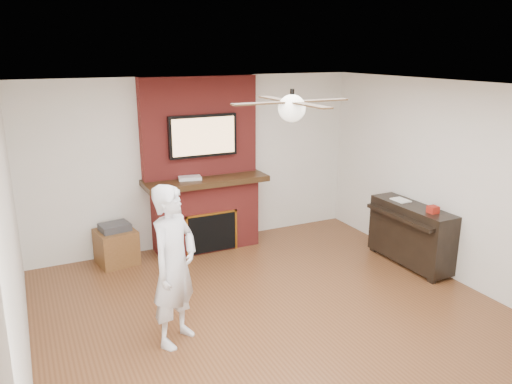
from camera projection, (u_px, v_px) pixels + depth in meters
name	position (u px, v px, depth m)	size (l,w,h in m)	color
room_shell	(290.00, 216.00, 4.99)	(5.36, 5.86, 2.86)	#542F18
fireplace	(203.00, 182.00, 7.26)	(1.78, 0.64, 2.50)	maroon
tv	(203.00, 136.00, 7.04)	(1.00, 0.08, 0.60)	black
ceiling_fan	(292.00, 107.00, 4.69)	(1.21, 1.21, 0.31)	black
person	(174.00, 266.00, 4.86)	(0.60, 0.40, 1.64)	silver
side_table	(116.00, 245.00, 6.86)	(0.57, 0.57, 0.57)	brown
piano	(410.00, 233.00, 6.77)	(0.49, 1.30, 0.94)	black
cable_box	(190.00, 178.00, 7.05)	(0.32, 0.18, 0.05)	silver
candle_orange	(205.00, 248.00, 7.28)	(0.08, 0.08, 0.12)	red
candle_green	(206.00, 247.00, 7.35)	(0.07, 0.07, 0.09)	#4F8C38
candle_cream	(224.00, 246.00, 7.39)	(0.08, 0.08, 0.10)	beige
candle_blue	(217.00, 246.00, 7.41)	(0.06, 0.06, 0.07)	#326897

